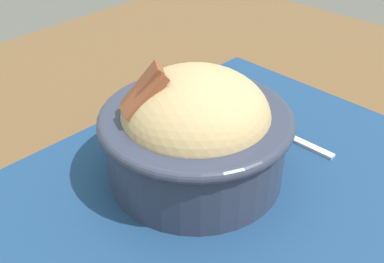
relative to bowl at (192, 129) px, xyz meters
name	(u,v)px	position (x,y,z in m)	size (l,w,h in m)	color
table	(205,219)	(0.02, -0.01, -0.13)	(1.03, 0.93, 0.74)	brown
placemat	(226,174)	(0.02, -0.03, -0.05)	(0.44, 0.34, 0.00)	navy
bowl	(192,129)	(0.00, 0.00, 0.00)	(0.20, 0.20, 0.13)	#2D3347
fork	(281,133)	(0.12, -0.03, -0.05)	(0.02, 0.12, 0.00)	#BDBDBD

